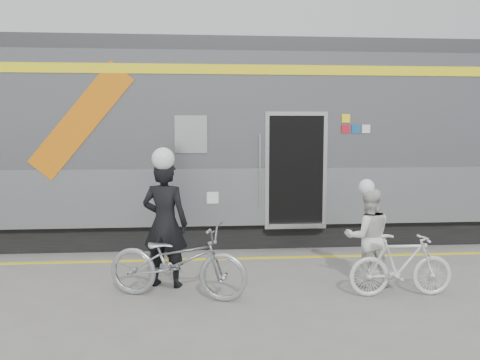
{
  "coord_description": "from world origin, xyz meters",
  "views": [
    {
      "loc": [
        -1.39,
        -6.85,
        2.41
      ],
      "look_at": [
        -0.66,
        1.6,
        1.5
      ],
      "focal_mm": 38.0,
      "sensor_mm": 36.0,
      "label": 1
    }
  ],
  "objects": [
    {
      "name": "helmet_man",
      "position": [
        -1.87,
        0.68,
        2.08
      ],
      "size": [
        0.33,
        0.33,
        0.33
      ],
      "primitive_type": "sphere",
      "color": "white",
      "rests_on": "man"
    },
    {
      "name": "woman",
      "position": [
        1.18,
        0.47,
        0.74
      ],
      "size": [
        0.73,
        0.57,
        1.48
      ],
      "primitive_type": "imported",
      "rotation": [
        0.0,
        0.0,
        3.12
      ],
      "color": "silver",
      "rests_on": "ground"
    },
    {
      "name": "ground",
      "position": [
        0.0,
        0.0,
        0.0
      ],
      "size": [
        90.0,
        90.0,
        0.0
      ],
      "primitive_type": "plane",
      "color": "slate",
      "rests_on": "ground"
    },
    {
      "name": "safety_strip",
      "position": [
        0.0,
        2.15,
        0.0
      ],
      "size": [
        24.0,
        0.12,
        0.01
      ],
      "primitive_type": "cube",
      "color": "yellow",
      "rests_on": "ground"
    },
    {
      "name": "train",
      "position": [
        -1.68,
        4.19,
        2.05
      ],
      "size": [
        24.0,
        3.17,
        4.1
      ],
      "color": "black",
      "rests_on": "ground"
    },
    {
      "name": "bicycle_left",
      "position": [
        -1.67,
        0.13,
        0.53
      ],
      "size": [
        2.12,
        1.26,
        1.05
      ],
      "primitive_type": "imported",
      "rotation": [
        0.0,
        0.0,
        1.27
      ],
      "color": "#A5A8AD",
      "rests_on": "ground"
    },
    {
      "name": "man",
      "position": [
        -1.87,
        0.68,
        0.96
      ],
      "size": [
        0.8,
        0.64,
        1.91
      ],
      "primitive_type": "imported",
      "rotation": [
        0.0,
        0.0,
        2.84
      ],
      "color": "black",
      "rests_on": "ground"
    },
    {
      "name": "bicycle_right",
      "position": [
        1.48,
        -0.08,
        0.45
      ],
      "size": [
        1.5,
        0.45,
        0.9
      ],
      "primitive_type": "imported",
      "rotation": [
        0.0,
        0.0,
        1.55
      ],
      "color": "silver",
      "rests_on": "ground"
    },
    {
      "name": "helmet_woman",
      "position": [
        1.18,
        0.47,
        1.6
      ],
      "size": [
        0.24,
        0.24,
        0.24
      ],
      "primitive_type": "sphere",
      "color": "white",
      "rests_on": "woman"
    }
  ]
}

